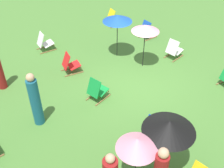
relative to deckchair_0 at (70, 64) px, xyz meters
The scene contains 13 objects.
ground_plane 2.62m from the deckchair_0, 144.77° to the right, with size 40.00×40.00×0.00m, color #477A33.
deckchair_0 is the anchor object (origin of this frame).
deckchair_3 4.29m from the deckchair_0, 115.97° to the right, with size 0.53×0.79×0.83m.
deckchair_5 1.93m from the deckchair_0, behind, with size 0.60×0.83×0.83m.
deckchair_7 4.38m from the deckchair_0, behind, with size 0.67×0.86×0.83m.
deckchair_8 4.29m from the deckchair_0, 89.37° to the right, with size 0.53×0.79×0.83m.
deckchair_9 4.46m from the deckchair_0, 62.36° to the right, with size 0.59×0.82×0.83m.
deckchair_12 2.12m from the deckchair_0, ahead, with size 0.58×0.82×0.83m.
umbrella_0 3.13m from the deckchair_0, 121.51° to the right, with size 1.04×1.04×1.77m.
umbrella_1 2.54m from the deckchair_0, 96.59° to the right, with size 1.16×1.16×1.83m.
umbrella_2 5.35m from the deckchair_0, behind, with size 1.29×1.29×1.66m.
umbrella_3 5.41m from the deckchair_0, 163.71° to the left, with size 0.96×0.96×1.63m.
person_3 2.84m from the deckchair_0, 126.26° to the left, with size 0.38×0.38×1.84m.
Camera 1 is at (-5.65, 5.99, 6.21)m, focal length 44.44 mm.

